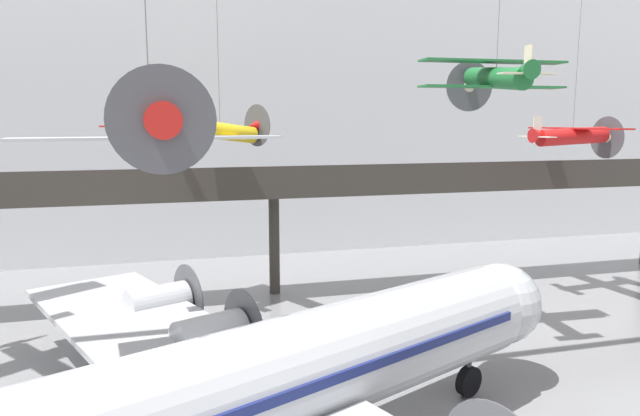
{
  "coord_description": "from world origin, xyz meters",
  "views": [
    {
      "loc": [
        -6.61,
        -14.37,
        11.46
      ],
      "look_at": [
        -0.66,
        7.93,
        7.91
      ],
      "focal_mm": 32.0,
      "sensor_mm": 36.0,
      "label": 1
    }
  ],
  "objects_px": {
    "airliner_silver_main": "(226,396)",
    "suspended_plane_yellow_lowwing": "(220,131)",
    "suspended_plane_green_biplane": "(496,77)",
    "suspended_plane_silver_racer": "(151,128)",
    "suspended_plane_red_highwing": "(573,135)"
  },
  "relations": [
    {
      "from": "suspended_plane_red_highwing",
      "to": "suspended_plane_silver_racer",
      "type": "xyz_separation_m",
      "value": [
        -25.42,
        -9.7,
        0.67
      ]
    },
    {
      "from": "airliner_silver_main",
      "to": "suspended_plane_red_highwing",
      "type": "height_order",
      "value": "suspended_plane_red_highwing"
    },
    {
      "from": "suspended_plane_red_highwing",
      "to": "suspended_plane_green_biplane",
      "type": "xyz_separation_m",
      "value": [
        -9.11,
        -5.54,
        3.04
      ]
    },
    {
      "from": "airliner_silver_main",
      "to": "suspended_plane_silver_racer",
      "type": "distance_m",
      "value": 9.72
    },
    {
      "from": "suspended_plane_red_highwing",
      "to": "suspended_plane_green_biplane",
      "type": "distance_m",
      "value": 11.09
    },
    {
      "from": "airliner_silver_main",
      "to": "suspended_plane_yellow_lowwing",
      "type": "relative_size",
      "value": 3.43
    },
    {
      "from": "suspended_plane_red_highwing",
      "to": "suspended_plane_green_biplane",
      "type": "bearing_deg",
      "value": -153.7
    },
    {
      "from": "suspended_plane_yellow_lowwing",
      "to": "suspended_plane_green_biplane",
      "type": "relative_size",
      "value": 1.24
    },
    {
      "from": "suspended_plane_green_biplane",
      "to": "suspended_plane_silver_racer",
      "type": "distance_m",
      "value": 17.0
    },
    {
      "from": "airliner_silver_main",
      "to": "suspended_plane_green_biplane",
      "type": "relative_size",
      "value": 4.26
    },
    {
      "from": "airliner_silver_main",
      "to": "suspended_plane_red_highwing",
      "type": "distance_m",
      "value": 28.97
    },
    {
      "from": "airliner_silver_main",
      "to": "suspended_plane_yellow_lowwing",
      "type": "distance_m",
      "value": 19.68
    },
    {
      "from": "airliner_silver_main",
      "to": "suspended_plane_yellow_lowwing",
      "type": "bearing_deg",
      "value": 61.39
    },
    {
      "from": "suspended_plane_green_biplane",
      "to": "suspended_plane_silver_racer",
      "type": "xyz_separation_m",
      "value": [
        -16.31,
        -4.16,
        -2.37
      ]
    },
    {
      "from": "suspended_plane_yellow_lowwing",
      "to": "suspended_plane_silver_racer",
      "type": "relative_size",
      "value": 0.99
    }
  ]
}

